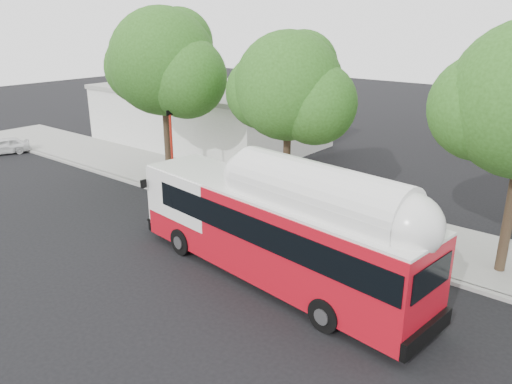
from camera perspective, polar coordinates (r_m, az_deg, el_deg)
ground at (r=20.06m, az=-4.37°, el=-7.65°), size 120.00×120.00×0.00m
sidewalk at (r=24.72m, az=5.97°, el=-2.16°), size 60.00×5.00×0.15m
curb_strip at (r=22.74m, az=2.36°, el=-4.03°), size 60.00×0.30×0.15m
red_curb_segment at (r=24.50m, az=-3.28°, el=-2.28°), size 10.00×0.32×0.16m
street_tree_left at (r=28.01m, az=-9.87°, el=13.96°), size 6.67×5.80×9.74m
street_tree_mid at (r=23.21m, az=4.61°, el=11.39°), size 5.75×5.00×8.62m
low_commercial_bldg at (r=38.32m, az=-5.48°, el=8.79°), size 16.20×10.20×4.25m
transit_bus at (r=17.84m, az=2.11°, el=-4.81°), size 13.15×4.06×3.83m
parked_car at (r=39.39m, az=-26.85°, el=4.73°), size 3.61×2.53×1.14m
signal_pole at (r=26.92m, az=-9.59°, el=4.55°), size 0.13×0.43×4.57m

